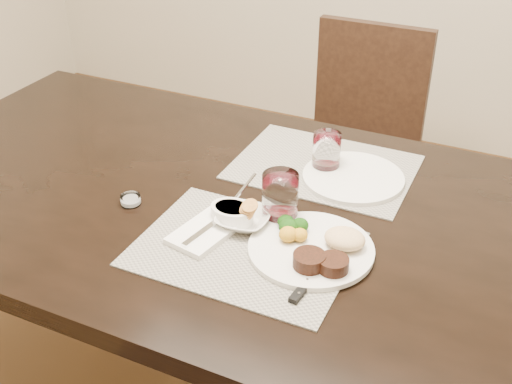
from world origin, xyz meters
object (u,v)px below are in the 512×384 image
at_px(steak_knife, 308,281).
at_px(cracker_bowl, 243,219).
at_px(dinner_plate, 316,248).
at_px(far_plate, 353,177).
at_px(chair_far, 359,136).
at_px(wine_glass_near, 280,199).

height_order(steak_knife, cracker_bowl, cracker_bowl).
xyz_separation_m(dinner_plate, far_plate, (-0.02, 0.33, -0.01)).
relative_size(chair_far, cracker_bowl, 6.73).
bearing_deg(steak_knife, wine_glass_near, 133.09).
height_order(cracker_bowl, wine_glass_near, wine_glass_near).
bearing_deg(cracker_bowl, chair_far, 91.23).
distance_m(wine_glass_near, far_plate, 0.26).
xyz_separation_m(wine_glass_near, far_plate, (0.10, 0.24, -0.05)).
relative_size(cracker_bowl, far_plate, 0.52).
relative_size(dinner_plate, far_plate, 1.05).
bearing_deg(dinner_plate, steak_knife, -103.98).
height_order(steak_knife, wine_glass_near, wine_glass_near).
distance_m(dinner_plate, steak_knife, 0.10).
xyz_separation_m(dinner_plate, cracker_bowl, (-0.19, 0.03, 0.00)).
xyz_separation_m(steak_knife, far_plate, (-0.04, 0.43, 0.00)).
distance_m(steak_knife, wine_glass_near, 0.24).
height_order(dinner_plate, far_plate, dinner_plate).
bearing_deg(chair_far, steak_knife, -78.74).
relative_size(chair_far, wine_glass_near, 7.84).
bearing_deg(wine_glass_near, far_plate, 67.19).
relative_size(chair_far, far_plate, 3.49).
bearing_deg(steak_knife, cracker_bowl, 154.13).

